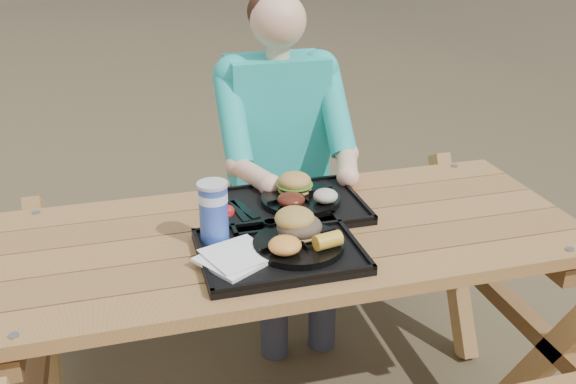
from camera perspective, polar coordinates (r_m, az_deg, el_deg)
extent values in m
cube|color=black|center=(1.82, -0.77, -5.39)|extent=(0.45, 0.35, 0.02)
cube|color=black|center=(2.09, 0.41, -1.35)|extent=(0.45, 0.35, 0.02)
cylinder|color=black|center=(1.82, 0.94, -4.69)|extent=(0.26, 0.26, 0.02)
cylinder|color=black|center=(2.09, 1.12, -0.65)|extent=(0.26, 0.26, 0.02)
cube|color=white|center=(1.76, -4.79, -5.86)|extent=(0.23, 0.23, 0.02)
cylinder|color=#1538A4|center=(1.84, -6.62, -1.87)|extent=(0.08, 0.08, 0.17)
cylinder|color=#331005|center=(1.92, -1.58, -2.96)|extent=(0.04, 0.04, 0.03)
cylinder|color=gold|center=(1.94, 0.26, -2.54)|extent=(0.06, 0.06, 0.03)
ellipsoid|color=#FFAB43|center=(1.75, -0.27, -4.77)|extent=(0.09, 0.09, 0.05)
cube|color=black|center=(2.05, -3.89, -1.52)|extent=(0.07, 0.16, 0.01)
ellipsoid|color=#551D11|center=(2.02, 0.28, -0.68)|extent=(0.09, 0.09, 0.04)
ellipsoid|color=beige|center=(2.04, 3.35, -0.35)|extent=(0.08, 0.08, 0.04)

